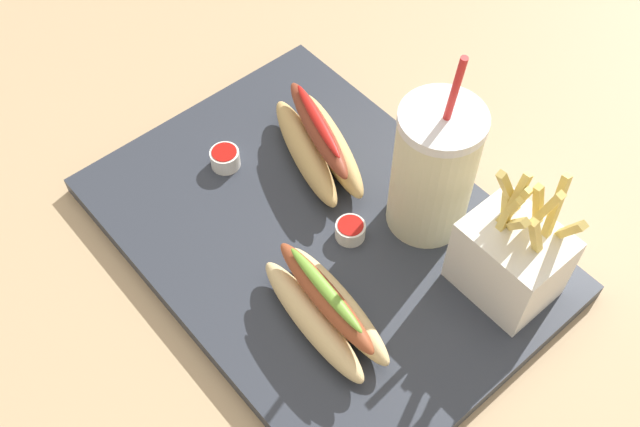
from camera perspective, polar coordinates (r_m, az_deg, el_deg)
name	(u,v)px	position (r m, az deg, el deg)	size (l,w,h in m)	color
ground_plane	(320,246)	(0.80, 0.00, -2.53)	(2.40, 2.40, 0.02)	tan
food_tray	(320,236)	(0.78, 0.00, -1.73)	(0.47, 0.34, 0.02)	#2D333D
soda_cup	(434,170)	(0.73, 8.69, 3.30)	(0.08, 0.08, 0.23)	beige
fries_basket	(511,257)	(0.72, 14.42, -3.27)	(0.10, 0.08, 0.16)	white
hot_dog_1	(318,144)	(0.82, -0.14, 5.35)	(0.17, 0.11, 0.07)	tan
hot_dog_2	(325,309)	(0.70, 0.39, -7.29)	(0.16, 0.07, 0.07)	#E5C689
ketchup_cup_1	(225,158)	(0.83, -7.29, 4.27)	(0.03, 0.03, 0.02)	white
ketchup_cup_2	(350,230)	(0.76, 2.34, -1.26)	(0.03, 0.03, 0.02)	white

